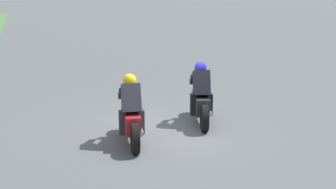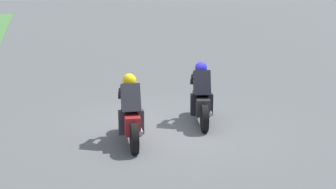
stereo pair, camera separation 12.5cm
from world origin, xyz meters
name	(u,v)px [view 1 (the left image)]	position (x,y,z in m)	size (l,w,h in m)	color
ground_plane	(169,129)	(0.00, 0.00, 0.00)	(120.00, 120.00, 0.00)	#4D4E4F
rider_lane_a	(201,98)	(0.27, -0.89, 0.62)	(2.03, 0.63, 1.51)	black
rider_lane_b	(131,115)	(-0.73, 1.05, 0.62)	(2.04, 0.56, 1.51)	black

